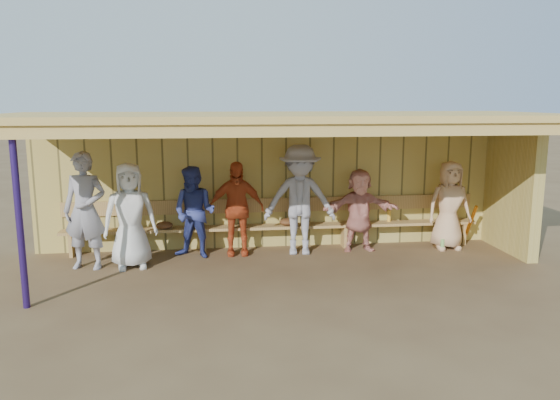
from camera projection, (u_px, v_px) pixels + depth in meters
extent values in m
plane|color=brown|center=(283.00, 266.00, 9.03)|extent=(90.00, 90.00, 0.00)
imported|color=gray|center=(85.00, 211.00, 8.76)|extent=(0.77, 0.59, 1.91)
imported|color=silver|center=(130.00, 216.00, 8.82)|extent=(0.93, 0.70, 1.73)
imported|color=navy|center=(194.00, 212.00, 9.41)|extent=(0.95, 0.86, 1.60)
imported|color=#BF461E|center=(236.00, 208.00, 9.58)|extent=(0.98, 0.42, 1.66)
imported|color=#94929A|center=(300.00, 200.00, 9.61)|extent=(1.33, 0.87, 1.95)
imported|color=tan|center=(359.00, 210.00, 9.86)|extent=(1.40, 0.48, 1.50)
imported|color=tan|center=(449.00, 205.00, 9.96)|extent=(0.80, 0.53, 1.63)
cube|color=tan|center=(273.00, 182.00, 10.13)|extent=(8.60, 0.20, 2.40)
cube|color=tan|center=(512.00, 186.00, 9.75)|extent=(0.20, 1.62, 2.40)
cube|color=tan|center=(283.00, 117.00, 8.59)|extent=(8.80, 3.20, 0.10)
cube|color=tan|center=(297.00, 130.00, 7.14)|extent=(8.80, 0.10, 0.18)
cube|color=tan|center=(31.00, 127.00, 8.15)|extent=(0.08, 3.00, 0.16)
cube|color=tan|center=(97.00, 127.00, 8.27)|extent=(0.08, 3.00, 0.16)
cube|color=tan|center=(160.00, 126.00, 8.38)|extent=(0.08, 3.00, 0.16)
cube|color=tan|center=(222.00, 126.00, 8.50)|extent=(0.08, 3.00, 0.16)
cube|color=tan|center=(283.00, 126.00, 8.61)|extent=(0.08, 3.00, 0.16)
cube|color=tan|center=(342.00, 125.00, 8.72)|extent=(0.08, 3.00, 0.16)
cube|color=tan|center=(399.00, 125.00, 8.84)|extent=(0.08, 3.00, 0.16)
cube|color=tan|center=(455.00, 125.00, 8.95)|extent=(0.08, 3.00, 0.16)
cube|color=tan|center=(509.00, 124.00, 9.07)|extent=(0.08, 3.00, 0.16)
cylinder|color=navy|center=(19.00, 219.00, 7.01)|extent=(0.09, 0.09, 2.40)
cube|color=tan|center=(275.00, 227.00, 9.99)|extent=(7.60, 0.32, 0.05)
cube|color=tan|center=(274.00, 205.00, 10.07)|extent=(7.60, 0.04, 0.26)
cube|color=tan|center=(72.00, 245.00, 9.59)|extent=(0.06, 0.29, 0.40)
cube|color=tan|center=(204.00, 241.00, 9.87)|extent=(0.06, 0.29, 0.40)
cube|color=tan|center=(344.00, 236.00, 10.18)|extent=(0.06, 0.29, 0.40)
cube|color=tan|center=(461.00, 233.00, 10.46)|extent=(0.06, 0.29, 0.40)
cylinder|color=orange|center=(469.00, 225.00, 10.23)|extent=(0.13, 0.41, 0.80)
sphere|color=orange|center=(442.00, 244.00, 10.24)|extent=(0.08, 0.08, 0.08)
ellipsoid|color=#593319|center=(90.00, 227.00, 9.53)|extent=(0.30, 0.24, 0.14)
ellipsoid|color=#593319|center=(164.00, 225.00, 9.68)|extent=(0.30, 0.24, 0.14)
ellipsoid|color=#593319|center=(288.00, 222.00, 9.95)|extent=(0.30, 0.24, 0.14)
cylinder|color=#A7DD6E|center=(361.00, 217.00, 10.21)|extent=(0.07, 0.07, 0.22)
cylinder|color=yellow|center=(389.00, 216.00, 10.27)|extent=(0.07, 0.07, 0.22)
cylinder|color=#84C261|center=(442.00, 245.00, 9.92)|extent=(0.07, 0.07, 0.22)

